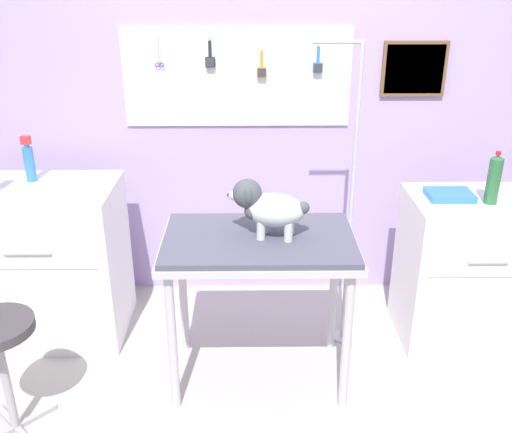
{
  "coord_description": "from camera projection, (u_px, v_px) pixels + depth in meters",
  "views": [
    {
      "loc": [
        -0.07,
        -2.15,
        2.0
      ],
      "look_at": [
        -0.04,
        0.32,
        0.92
      ],
      "focal_mm": 40.3,
      "sensor_mm": 36.0,
      "label": 1
    }
  ],
  "objects": [
    {
      "name": "ground",
      "position": [
        265.0,
        421.0,
        2.78
      ],
      "size": [
        4.4,
        4.0,
        0.04
      ],
      "primitive_type": "cube",
      "color": "#A9A5A0"
    },
    {
      "name": "rear_wall_panel",
      "position": [
        262.0,
        118.0,
        3.48
      ],
      "size": [
        4.0,
        0.11,
        2.3
      ],
      "color": "#AA95CB",
      "rests_on": "ground"
    },
    {
      "name": "grooming_table",
      "position": [
        259.0,
        254.0,
        2.79
      ],
      "size": [
        0.94,
        0.59,
        0.81
      ],
      "color": "#B7B7BC",
      "rests_on": "ground"
    },
    {
      "name": "grooming_arm",
      "position": [
        349.0,
        215.0,
        3.05
      ],
      "size": [
        0.29,
        0.11,
        1.68
      ],
      "color": "#B7B7BC",
      "rests_on": "ground"
    },
    {
      "name": "dog",
      "position": [
        267.0,
        207.0,
        2.7
      ],
      "size": [
        0.39,
        0.22,
        0.28
      ],
      "color": "silver",
      "rests_on": "grooming_table"
    },
    {
      "name": "counter_left",
      "position": [
        51.0,
        261.0,
        3.28
      ],
      "size": [
        0.8,
        0.58,
        0.91
      ],
      "color": "white",
      "rests_on": "ground"
    },
    {
      "name": "cabinet_right",
      "position": [
        464.0,
        269.0,
        3.24
      ],
      "size": [
        0.68,
        0.54,
        0.86
      ],
      "color": "white",
      "rests_on": "ground"
    },
    {
      "name": "pump_bottle_white",
      "position": [
        29.0,
        162.0,
        3.14
      ],
      "size": [
        0.06,
        0.06,
        0.26
      ],
      "color": "#2F74B4",
      "rests_on": "counter_left"
    },
    {
      "name": "soda_bottle",
      "position": [
        494.0,
        179.0,
        2.96
      ],
      "size": [
        0.07,
        0.07,
        0.28
      ],
      "color": "#2A6436",
      "rests_on": "cabinet_right"
    },
    {
      "name": "supply_tray",
      "position": [
        450.0,
        195.0,
        3.07
      ],
      "size": [
        0.24,
        0.18,
        0.04
      ],
      "color": "blue",
      "rests_on": "cabinet_right"
    }
  ]
}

